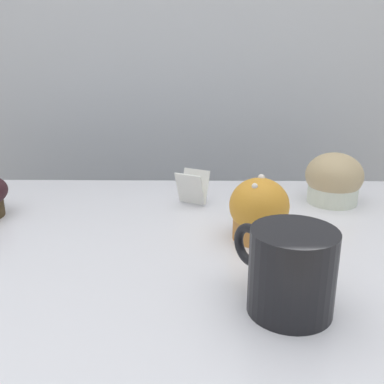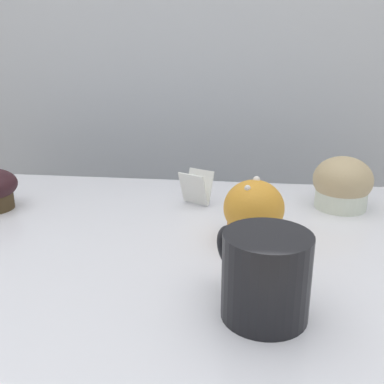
# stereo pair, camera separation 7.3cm
# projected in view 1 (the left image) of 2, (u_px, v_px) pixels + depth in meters

# --- Properties ---
(wall_back) EXTENTS (3.20, 0.10, 1.80)m
(wall_back) POSITION_uv_depth(u_px,v_px,m) (183.00, 160.00, 1.21)
(wall_back) COLOR #B2B7BC
(wall_back) RESTS_ON ground
(muffin_front_center) EXTENTS (0.10, 0.10, 0.09)m
(muffin_front_center) POSITION_uv_depth(u_px,v_px,m) (334.00, 180.00, 0.80)
(muffin_front_center) COLOR silver
(muffin_front_center) RESTS_ON display_counter
(muffin_back_right) EXTENTS (0.09, 0.09, 0.10)m
(muffin_back_right) POSITION_uv_depth(u_px,v_px,m) (259.00, 211.00, 0.65)
(muffin_back_right) COLOR #C27C3A
(muffin_back_right) RESTS_ON display_counter
(coffee_cup) EXTENTS (0.10, 0.12, 0.09)m
(coffee_cup) POSITION_uv_depth(u_px,v_px,m) (290.00, 269.00, 0.47)
(coffee_cup) COLOR black
(coffee_cup) RESTS_ON display_counter
(price_card) EXTENTS (0.06, 0.06, 0.06)m
(price_card) POSITION_uv_depth(u_px,v_px,m) (192.00, 187.00, 0.79)
(price_card) COLOR white
(price_card) RESTS_ON display_counter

